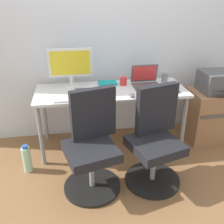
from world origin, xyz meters
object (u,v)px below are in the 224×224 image
object	(u,v)px
coffee_mug	(123,81)
printer	(217,82)
side_cabinet	(211,115)
desktop_monitor	(70,65)
open_laptop	(146,81)
office_chair_right	(155,141)
water_bottle_on_floor	(27,159)
office_chair_left	(92,147)

from	to	relation	value
coffee_mug	printer	bearing A→B (deg)	-8.12
side_cabinet	desktop_monitor	distance (m)	1.80
desktop_monitor	open_laptop	world-z (taller)	desktop_monitor
office_chair_right	water_bottle_on_floor	bearing A→B (deg)	166.68
office_chair_left	open_laptop	bearing A→B (deg)	46.52
printer	coffee_mug	size ratio (longest dim) A/B	4.35
office_chair_right	desktop_monitor	distance (m)	1.23
water_bottle_on_floor	coffee_mug	size ratio (longest dim) A/B	3.37
office_chair_right	printer	bearing A→B (deg)	34.09
open_laptop	coffee_mug	distance (m)	0.26
office_chair_left	office_chair_right	distance (m)	0.60
desktop_monitor	printer	bearing A→B (deg)	-6.62
side_cabinet	printer	world-z (taller)	printer
office_chair_left	printer	size ratio (longest dim) A/B	2.35
side_cabinet	open_laptop	xyz separation A→B (m)	(-0.83, 0.11, 0.46)
office_chair_left	printer	bearing A→B (deg)	22.37
side_cabinet	water_bottle_on_floor	xyz separation A→B (m)	(-2.18, -0.33, -0.17)
office_chair_right	printer	xyz separation A→B (m)	(0.93, 0.63, 0.33)
office_chair_left	office_chair_right	bearing A→B (deg)	-0.04
desktop_monitor	coffee_mug	xyz separation A→B (m)	(0.59, -0.04, -0.20)
printer	open_laptop	distance (m)	0.84
water_bottle_on_floor	office_chair_right	bearing A→B (deg)	-13.32
office_chair_left	desktop_monitor	size ratio (longest dim) A/B	1.96
coffee_mug	desktop_monitor	bearing A→B (deg)	176.15
printer	water_bottle_on_floor	size ratio (longest dim) A/B	1.29
side_cabinet	desktop_monitor	xyz separation A→B (m)	(-1.67, 0.19, 0.65)
office_chair_left	printer	world-z (taller)	office_chair_left
office_chair_left	printer	distance (m)	1.68
water_bottle_on_floor	coffee_mug	bearing A→B (deg)	23.88
water_bottle_on_floor	desktop_monitor	bearing A→B (deg)	45.99
coffee_mug	side_cabinet	bearing A→B (deg)	-8.07
printer	water_bottle_on_floor	distance (m)	2.28
office_chair_right	open_laptop	xyz separation A→B (m)	(0.10, 0.73, 0.35)
office_chair_right	water_bottle_on_floor	distance (m)	1.31
side_cabinet	printer	distance (m)	0.44
coffee_mug	office_chair_left	bearing A→B (deg)	-119.52
office_chair_right	side_cabinet	bearing A→B (deg)	34.13
water_bottle_on_floor	open_laptop	size ratio (longest dim) A/B	1.00
desktop_monitor	office_chair_right	bearing A→B (deg)	-47.85
desktop_monitor	coffee_mug	distance (m)	0.62
open_laptop	coffee_mug	world-z (taller)	open_laptop
printer	desktop_monitor	size ratio (longest dim) A/B	0.83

